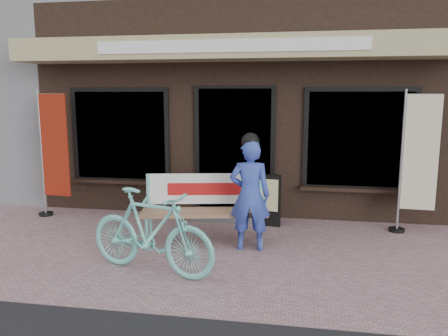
% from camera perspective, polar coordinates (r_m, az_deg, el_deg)
% --- Properties ---
extents(ground, '(70.00, 70.00, 0.00)m').
position_cam_1_polar(ground, '(5.67, -1.59, -11.71)').
color(ground, '#AF868B').
rests_on(ground, ground).
extents(storefront, '(7.00, 6.77, 6.00)m').
position_cam_1_polar(storefront, '(10.23, 3.90, 14.84)').
color(storefront, black).
rests_on(storefront, ground).
extents(bench, '(1.80, 0.76, 0.95)m').
position_cam_1_polar(bench, '(6.16, -2.58, -4.52)').
color(bench, '#69CDC3').
rests_on(bench, ground).
extents(person, '(0.56, 0.39, 1.57)m').
position_cam_1_polar(person, '(5.78, 3.39, -3.28)').
color(person, '#3247AE').
rests_on(person, ground).
extents(bicycle, '(1.72, 0.90, 1.00)m').
position_cam_1_polar(bicycle, '(5.15, -9.54, -8.19)').
color(bicycle, '#69CDC3').
rests_on(bicycle, ground).
extents(nobori_red, '(0.63, 0.25, 2.14)m').
position_cam_1_polar(nobori_red, '(7.82, -21.45, 1.93)').
color(nobori_red, gray).
rests_on(nobori_red, ground).
extents(nobori_cream, '(0.63, 0.25, 2.13)m').
position_cam_1_polar(nobori_cream, '(7.00, 23.90, 0.92)').
color(nobori_cream, gray).
rests_on(nobori_cream, ground).
extents(menu_stand, '(0.42, 0.15, 0.83)m').
position_cam_1_polar(menu_stand, '(6.91, 5.69, -4.13)').
color(menu_stand, black).
rests_on(menu_stand, ground).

